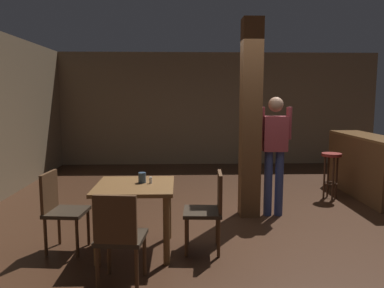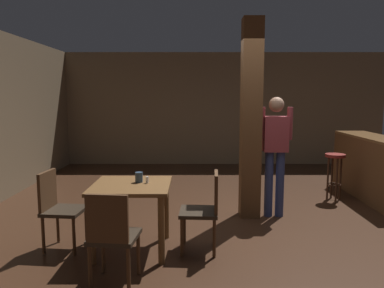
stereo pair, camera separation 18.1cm
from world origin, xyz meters
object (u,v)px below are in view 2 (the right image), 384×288
at_px(standing_person, 276,148).
at_px(bar_counter, 367,166).
at_px(chair_south, 112,234).
at_px(napkin_cup, 139,177).
at_px(dining_table, 132,197).
at_px(salt_shaker, 148,180).
at_px(chair_east, 206,207).
at_px(chair_west, 58,206).
at_px(bar_stool_near, 335,166).

distance_m(standing_person, bar_counter, 2.12).
height_order(chair_south, napkin_cup, chair_south).
relative_size(dining_table, salt_shaker, 11.82).
distance_m(chair_east, chair_west, 1.67).
height_order(chair_west, napkin_cup, chair_west).
bearing_deg(chair_east, standing_person, 49.86).
xyz_separation_m(napkin_cup, salt_shaker, (0.10, -0.04, -0.02)).
relative_size(dining_table, standing_person, 0.50).
distance_m(chair_west, napkin_cup, 0.97).
height_order(chair_west, salt_shaker, chair_west).
relative_size(chair_west, bar_counter, 0.44).
height_order(chair_east, chair_west, same).
distance_m(napkin_cup, salt_shaker, 0.11).
relative_size(dining_table, chair_east, 0.96).
bearing_deg(napkin_cup, chair_east, -8.51).
xyz_separation_m(chair_south, napkin_cup, (0.12, 0.92, 0.32)).
relative_size(chair_east, napkin_cup, 7.68).
distance_m(napkin_cup, bar_counter, 4.19).
xyz_separation_m(dining_table, chair_south, (-0.05, -0.83, -0.11)).
xyz_separation_m(salt_shaker, standing_person, (1.69, 1.15, 0.20)).
bearing_deg(bar_counter, bar_stool_near, -165.38).
distance_m(chair_east, bar_counter, 3.62).
bearing_deg(bar_stool_near, standing_person, -144.33).
bearing_deg(chair_south, standing_person, 46.77).
distance_m(chair_west, standing_person, 2.98).
height_order(chair_east, standing_person, standing_person).
bearing_deg(standing_person, napkin_cup, -148.06).
distance_m(salt_shaker, bar_stool_near, 3.52).
distance_m(chair_south, standing_person, 2.83).
relative_size(dining_table, napkin_cup, 7.39).
relative_size(chair_south, napkin_cup, 7.68).
distance_m(dining_table, chair_south, 0.84).
bearing_deg(chair_south, bar_stool_near, 42.95).
xyz_separation_m(dining_table, chair_west, (-0.84, 0.03, -0.11)).
distance_m(chair_south, bar_counter, 4.80).
relative_size(salt_shaker, standing_person, 0.04).
bearing_deg(napkin_cup, dining_table, -131.38).
height_order(chair_south, chair_east, same).
bearing_deg(chair_west, dining_table, -2.03).
bearing_deg(salt_shaker, bar_stool_near, 34.87).
height_order(standing_person, bar_stool_near, standing_person).
height_order(bar_counter, bar_stool_near, bar_counter).
bearing_deg(bar_stool_near, chair_west, -152.54).
distance_m(chair_east, napkin_cup, 0.82).
bearing_deg(napkin_cup, chair_west, -176.66).
height_order(chair_south, salt_shaker, chair_south).
distance_m(chair_south, napkin_cup, 0.98).
bearing_deg(standing_person, salt_shaker, -145.70).
relative_size(dining_table, chair_west, 0.96).
relative_size(standing_person, bar_stool_near, 2.21).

